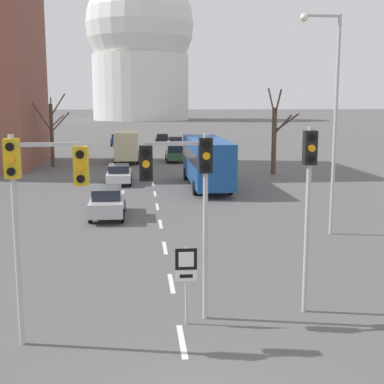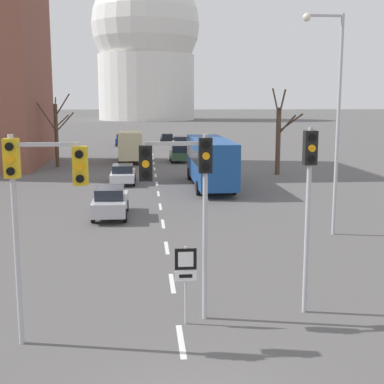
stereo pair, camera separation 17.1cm
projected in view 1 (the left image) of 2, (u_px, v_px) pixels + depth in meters
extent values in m
cube|color=silver|center=(182.00, 341.00, 13.86)|extent=(0.16, 2.00, 0.01)
cube|color=silver|center=(171.00, 283.00, 18.27)|extent=(0.16, 2.00, 0.01)
cube|color=silver|center=(165.00, 248.00, 22.69)|extent=(0.16, 2.00, 0.01)
cube|color=silver|center=(160.00, 224.00, 27.10)|extent=(0.16, 2.00, 0.01)
cube|color=silver|center=(157.00, 207.00, 31.51)|extent=(0.16, 2.00, 0.01)
cube|color=silver|center=(155.00, 194.00, 35.93)|extent=(0.16, 2.00, 0.01)
cube|color=silver|center=(153.00, 184.00, 40.34)|extent=(0.16, 2.00, 0.01)
cube|color=silver|center=(152.00, 175.00, 44.76)|extent=(0.16, 2.00, 0.01)
cube|color=silver|center=(150.00, 169.00, 49.17)|extent=(0.16, 2.00, 0.01)
cube|color=silver|center=(149.00, 163.00, 53.58)|extent=(0.16, 2.00, 0.01)
cube|color=silver|center=(148.00, 159.00, 58.00)|extent=(0.16, 2.00, 0.01)
cube|color=silver|center=(148.00, 154.00, 62.41)|extent=(0.16, 2.00, 0.01)
cylinder|color=#B2B2B7|center=(205.00, 229.00, 14.89)|extent=(0.14, 0.14, 5.27)
cube|color=black|center=(206.00, 155.00, 14.55)|extent=(0.36, 0.28, 0.96)
cylinder|color=black|center=(206.00, 145.00, 14.33)|extent=(0.20, 0.06, 0.20)
cylinder|color=orange|center=(206.00, 156.00, 14.38)|extent=(0.20, 0.06, 0.20)
cylinder|color=black|center=(206.00, 167.00, 14.43)|extent=(0.20, 0.06, 0.20)
cube|color=#B2B2B7|center=(176.00, 143.00, 14.41)|extent=(1.63, 0.10, 0.10)
cube|color=black|center=(146.00, 163.00, 14.42)|extent=(0.36, 0.28, 0.96)
cylinder|color=black|center=(146.00, 153.00, 14.20)|extent=(0.20, 0.06, 0.20)
cylinder|color=orange|center=(146.00, 164.00, 14.25)|extent=(0.20, 0.06, 0.20)
cylinder|color=black|center=(146.00, 175.00, 14.30)|extent=(0.20, 0.06, 0.20)
cylinder|color=#B2B2B7|center=(307.00, 222.00, 15.38)|extent=(0.14, 0.14, 5.44)
cube|color=black|center=(310.00, 148.00, 15.02)|extent=(0.36, 0.28, 0.96)
cylinder|color=black|center=(312.00, 138.00, 14.80)|extent=(0.20, 0.06, 0.20)
cylinder|color=orange|center=(312.00, 148.00, 14.85)|extent=(0.20, 0.06, 0.20)
cylinder|color=black|center=(311.00, 159.00, 14.90)|extent=(0.20, 0.06, 0.20)
cylinder|color=#B2B2B7|center=(17.00, 243.00, 13.25)|extent=(0.14, 0.14, 5.36)
cube|color=gold|center=(12.00, 158.00, 12.90)|extent=(0.36, 0.28, 0.96)
cylinder|color=black|center=(10.00, 147.00, 12.68)|extent=(0.20, 0.06, 0.20)
cylinder|color=orange|center=(10.00, 159.00, 12.73)|extent=(0.20, 0.06, 0.20)
cylinder|color=black|center=(11.00, 172.00, 12.78)|extent=(0.20, 0.06, 0.20)
cube|color=#B2B2B7|center=(46.00, 145.00, 12.92)|extent=(1.64, 0.10, 0.10)
cube|color=gold|center=(81.00, 166.00, 13.09)|extent=(0.36, 0.28, 0.96)
cylinder|color=black|center=(80.00, 154.00, 12.87)|extent=(0.20, 0.06, 0.20)
cylinder|color=orange|center=(80.00, 167.00, 12.92)|extent=(0.20, 0.06, 0.20)
cylinder|color=black|center=(81.00, 179.00, 12.97)|extent=(0.20, 0.06, 0.20)
cylinder|color=#B2B2B7|center=(186.00, 286.00, 14.76)|extent=(0.07, 0.07, 2.23)
cube|color=black|center=(186.00, 259.00, 14.61)|extent=(0.60, 0.03, 0.60)
cube|color=white|center=(186.00, 259.00, 14.60)|extent=(0.42, 0.01, 0.42)
cube|color=white|center=(186.00, 276.00, 14.69)|extent=(0.60, 0.03, 0.28)
cube|color=black|center=(186.00, 276.00, 14.68)|extent=(0.36, 0.01, 0.10)
cylinder|color=#B2B2B7|center=(335.00, 128.00, 24.24)|extent=(0.16, 0.16, 9.93)
cube|color=#B2B2B7|center=(322.00, 16.00, 23.34)|extent=(1.62, 0.10, 0.10)
sphere|color=#F2EAC6|center=(304.00, 17.00, 23.27)|extent=(0.36, 0.36, 0.36)
cube|color=silver|center=(119.00, 176.00, 40.29)|extent=(1.77, 4.41, 0.59)
cube|color=#1E232D|center=(119.00, 168.00, 39.98)|extent=(1.50, 2.12, 0.57)
cylinder|color=black|center=(109.00, 177.00, 41.60)|extent=(0.18, 0.61, 0.61)
cylinder|color=black|center=(131.00, 177.00, 41.77)|extent=(0.18, 0.61, 0.61)
cylinder|color=black|center=(107.00, 182.00, 38.92)|extent=(0.18, 0.61, 0.61)
cylinder|color=black|center=(130.00, 182.00, 39.08)|extent=(0.18, 0.61, 0.61)
cube|color=#2D4C33|center=(175.00, 155.00, 54.78)|extent=(1.73, 4.06, 0.72)
cube|color=#1E232D|center=(175.00, 149.00, 54.47)|extent=(1.47, 1.95, 0.70)
cylinder|color=black|center=(166.00, 158.00, 56.00)|extent=(0.18, 0.62, 0.62)
cylinder|color=black|center=(181.00, 157.00, 56.16)|extent=(0.18, 0.62, 0.62)
cylinder|color=black|center=(167.00, 160.00, 53.53)|extent=(0.18, 0.62, 0.62)
cylinder|color=black|center=(183.00, 160.00, 53.69)|extent=(0.18, 0.62, 0.62)
cube|color=black|center=(162.00, 139.00, 78.24)|extent=(1.86, 4.23, 0.59)
cube|color=#1E232D|center=(162.00, 136.00, 77.93)|extent=(1.58, 2.03, 0.57)
cylinder|color=black|center=(156.00, 141.00, 79.49)|extent=(0.18, 0.64, 0.64)
cylinder|color=black|center=(168.00, 141.00, 79.66)|extent=(0.18, 0.64, 0.64)
cylinder|color=black|center=(156.00, 142.00, 76.92)|extent=(0.18, 0.64, 0.64)
cylinder|color=black|center=(169.00, 142.00, 77.09)|extent=(0.18, 0.64, 0.64)
cube|color=navy|center=(117.00, 141.00, 74.62)|extent=(1.74, 3.94, 0.75)
cube|color=#1E232D|center=(117.00, 136.00, 74.31)|extent=(1.48, 1.89, 0.58)
cylinder|color=black|center=(112.00, 143.00, 75.80)|extent=(0.18, 0.70, 0.70)
cylinder|color=black|center=(124.00, 142.00, 75.96)|extent=(0.18, 0.70, 0.70)
cylinder|color=black|center=(111.00, 144.00, 73.40)|extent=(0.18, 0.70, 0.70)
cylinder|color=black|center=(123.00, 144.00, 73.56)|extent=(0.18, 0.70, 0.70)
cube|color=#B7B7BC|center=(108.00, 204.00, 28.66)|extent=(1.74, 4.54, 0.73)
cube|color=#1E232D|center=(107.00, 193.00, 28.33)|extent=(1.47, 2.18, 0.57)
cylinder|color=black|center=(95.00, 206.00, 30.02)|extent=(0.18, 0.68, 0.68)
cylinder|color=black|center=(124.00, 205.00, 30.18)|extent=(0.18, 0.68, 0.68)
cylinder|color=black|center=(90.00, 216.00, 27.26)|extent=(0.18, 0.68, 0.68)
cylinder|color=black|center=(122.00, 216.00, 27.42)|extent=(0.18, 0.68, 0.68)
cube|color=slate|center=(175.00, 144.00, 69.36)|extent=(1.85, 4.50, 0.66)
cube|color=#1E232D|center=(175.00, 139.00, 69.03)|extent=(1.57, 2.16, 0.66)
cylinder|color=black|center=(168.00, 146.00, 70.70)|extent=(0.18, 0.66, 0.66)
cylinder|color=black|center=(181.00, 146.00, 70.87)|extent=(0.18, 0.66, 0.66)
cylinder|color=black|center=(169.00, 148.00, 67.97)|extent=(0.18, 0.66, 0.66)
cylinder|color=black|center=(183.00, 147.00, 68.14)|extent=(0.18, 0.66, 0.66)
cube|color=#19478C|center=(207.00, 160.00, 38.39)|extent=(2.50, 10.80, 3.00)
cube|color=black|center=(207.00, 155.00, 38.33)|extent=(2.52, 10.26, 0.90)
cylinder|color=black|center=(186.00, 174.00, 42.23)|extent=(0.26, 0.96, 0.96)
cylinder|color=black|center=(216.00, 173.00, 42.47)|extent=(0.26, 0.96, 0.96)
cylinder|color=black|center=(195.00, 188.00, 35.34)|extent=(0.26, 0.96, 0.96)
cylinder|color=black|center=(231.00, 187.00, 35.58)|extent=(0.26, 0.96, 0.96)
cube|color=#333842|center=(127.00, 145.00, 57.24)|extent=(2.20, 2.00, 2.10)
cube|color=beige|center=(126.00, 145.00, 53.66)|extent=(2.30, 5.20, 2.70)
cylinder|color=black|center=(117.00, 155.00, 57.31)|extent=(0.24, 0.88, 0.88)
cylinder|color=black|center=(138.00, 155.00, 57.52)|extent=(0.24, 0.88, 0.88)
cylinder|color=black|center=(115.00, 160.00, 52.37)|extent=(0.24, 0.88, 0.88)
cylinder|color=black|center=(138.00, 160.00, 52.59)|extent=(0.24, 0.88, 0.88)
cylinder|color=brown|center=(52.00, 136.00, 50.27)|extent=(0.35, 0.35, 5.90)
cylinder|color=brown|center=(58.00, 121.00, 50.61)|extent=(1.07, 1.25, 1.12)
cylinder|color=brown|center=(51.00, 107.00, 50.94)|extent=(0.39, 2.39, 1.86)
cylinder|color=brown|center=(60.00, 122.00, 50.23)|extent=(1.74, 0.30, 1.88)
cylinder|color=brown|center=(58.00, 105.00, 49.38)|extent=(1.56, 1.17, 2.08)
cylinder|color=brown|center=(42.00, 117.00, 49.58)|extent=(1.70, 0.79, 2.83)
cylinder|color=brown|center=(274.00, 141.00, 45.10)|extent=(0.41, 0.41, 5.62)
cylinder|color=brown|center=(278.00, 103.00, 43.90)|extent=(0.28, 1.50, 2.31)
cylinder|color=brown|center=(283.00, 124.00, 44.03)|extent=(0.96, 1.96, 1.65)
cylinder|color=brown|center=(287.00, 122.00, 44.26)|extent=(1.67, 1.62, 1.60)
cylinder|color=brown|center=(272.00, 102.00, 45.21)|extent=(0.37, 1.50, 2.34)
cylinder|color=silver|center=(141.00, 88.00, 177.24)|extent=(31.70, 31.70, 21.13)
sphere|color=silver|center=(140.00, 24.00, 173.84)|extent=(35.22, 35.22, 35.22)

